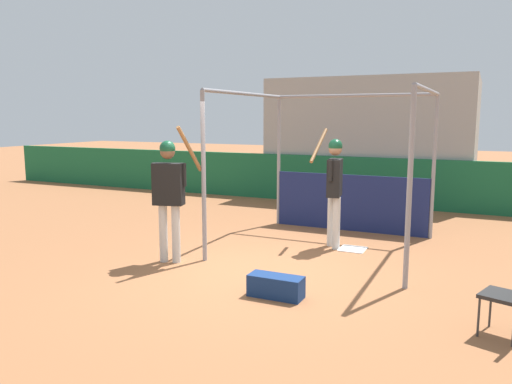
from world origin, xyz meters
The scene contains 9 objects.
ground_plane centered at (0.00, 0.00, 0.00)m, with size 60.00×60.00×0.00m, color #935B38.
outfield_wall centered at (0.00, 6.18, 0.62)m, with size 24.00×0.12×1.25m.
bleacher_section centered at (0.00, 8.24, 1.66)m, with size 5.40×4.00×3.33m.
batting_cage centered at (0.56, 2.61, 1.18)m, with size 3.17×3.13×2.70m.
home_plate centered at (0.98, 1.81, 0.01)m, with size 0.44×0.44×0.02m.
player_batter centered at (0.62, 1.81, 1.17)m, with size 0.55×0.89×2.06m.
player_waiting centered at (-1.44, -0.14, 1.18)m, with size 0.71×0.53×2.14m.
folding_chair centered at (3.31, -0.95, 0.52)m, with size 0.51×0.51×0.84m.
equipment_bag centered at (0.67, -0.86, 0.14)m, with size 0.70×0.28×0.28m.
Camera 1 is at (3.00, -6.47, 2.27)m, focal length 35.00 mm.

